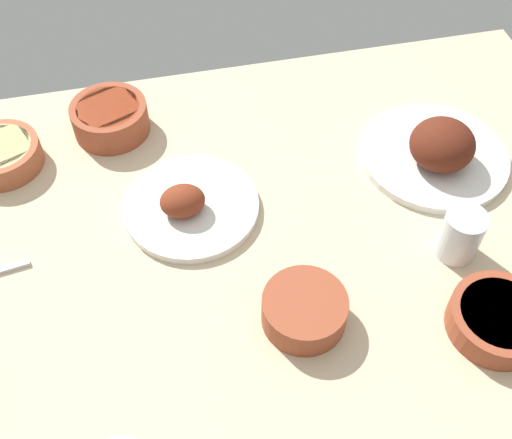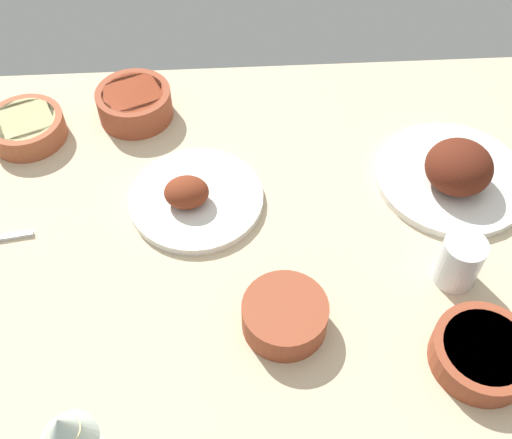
# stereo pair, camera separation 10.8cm
# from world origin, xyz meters

# --- Properties ---
(dining_table) EXTENTS (1.40, 0.90, 0.04)m
(dining_table) POSITION_xyz_m (0.00, 0.00, 0.02)
(dining_table) COLOR #C6B28E
(dining_table) RESTS_ON ground
(plate_near_viewer) EXTENTS (0.24, 0.24, 0.07)m
(plate_near_viewer) POSITION_xyz_m (-0.11, 0.06, 0.06)
(plate_near_viewer) COLOR silver
(plate_near_viewer) RESTS_ON dining_table
(plate_far_side) EXTENTS (0.28, 0.28, 0.10)m
(plate_far_side) POSITION_xyz_m (0.37, 0.08, 0.07)
(plate_far_side) COLOR silver
(plate_far_side) RESTS_ON dining_table
(bowl_potatoes) EXTENTS (0.15, 0.15, 0.05)m
(bowl_potatoes) POSITION_xyz_m (-0.44, 0.25, 0.07)
(bowl_potatoes) COLOR #A35133
(bowl_potatoes) RESTS_ON dining_table
(bowl_cream) EXTENTS (0.15, 0.15, 0.05)m
(bowl_cream) POSITION_xyz_m (0.32, -0.28, 0.07)
(bowl_cream) COLOR brown
(bowl_cream) RESTS_ON dining_table
(bowl_sauce) EXTENTS (0.15, 0.15, 0.06)m
(bowl_sauce) POSITION_xyz_m (-0.23, 0.30, 0.07)
(bowl_sauce) COLOR brown
(bowl_sauce) RESTS_ON dining_table
(bowl_onions) EXTENTS (0.13, 0.13, 0.05)m
(bowl_onions) POSITION_xyz_m (0.03, -0.20, 0.07)
(bowl_onions) COLOR brown
(bowl_onions) RESTS_ON dining_table
(wine_glass) EXTENTS (0.08, 0.08, 0.14)m
(wine_glass) POSITION_xyz_m (-0.26, -0.39, 0.14)
(wine_glass) COLOR silver
(wine_glass) RESTS_ON dining_table
(water_tumbler) EXTENTS (0.07, 0.07, 0.09)m
(water_tumbler) POSITION_xyz_m (0.32, -0.13, 0.09)
(water_tumbler) COLOR silver
(water_tumbler) RESTS_ON dining_table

